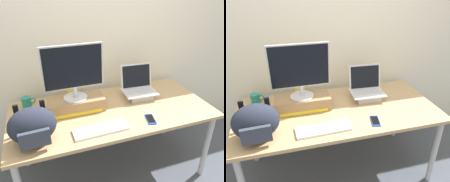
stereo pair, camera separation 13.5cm
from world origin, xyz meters
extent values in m
plane|color=#474C56|center=(0.00, 0.00, 0.00)|extent=(20.00, 20.00, 0.00)
cube|color=silver|center=(0.00, 0.52, 1.30)|extent=(7.00, 0.10, 2.60)
cube|color=tan|center=(0.00, 0.00, 0.71)|extent=(1.76, 0.83, 0.03)
cylinder|color=#B2B2B7|center=(0.82, -0.36, 0.35)|extent=(0.05, 0.05, 0.69)
cylinder|color=#B2B2B7|center=(-0.82, 0.36, 0.35)|extent=(0.05, 0.05, 0.69)
cylinder|color=#B2B2B7|center=(0.82, 0.36, 0.35)|extent=(0.05, 0.05, 0.69)
cube|color=#9E7A51|center=(-0.30, 0.09, 0.78)|extent=(0.48, 0.22, 0.12)
cube|color=yellow|center=(-0.30, -0.02, 0.74)|extent=(0.41, 0.00, 0.03)
cylinder|color=silver|center=(-0.30, 0.09, 0.85)|extent=(0.20, 0.20, 0.01)
cylinder|color=silver|center=(-0.30, 0.09, 0.90)|extent=(0.04, 0.04, 0.10)
cube|color=silver|center=(-0.30, 0.09, 1.13)|extent=(0.50, 0.02, 0.37)
cube|color=black|center=(-0.30, 0.08, 1.13)|extent=(0.48, 0.01, 0.35)
cube|color=#ADADB2|center=(0.32, 0.11, 0.75)|extent=(0.23, 0.21, 0.06)
cube|color=silver|center=(0.32, 0.11, 0.79)|extent=(0.32, 0.26, 0.01)
cube|color=#B7B7BC|center=(0.32, 0.13, 0.80)|extent=(0.28, 0.15, 0.00)
cube|color=silver|center=(0.33, 0.21, 0.91)|extent=(0.31, 0.08, 0.24)
cube|color=black|center=(0.33, 0.20, 0.91)|extent=(0.28, 0.07, 0.21)
cube|color=white|center=(-0.19, -0.27, 0.73)|extent=(0.43, 0.15, 0.02)
cube|color=silver|center=(-0.19, -0.27, 0.75)|extent=(0.40, 0.13, 0.00)
ellipsoid|color=#232838|center=(-0.66, -0.23, 0.86)|extent=(0.34, 0.24, 0.27)
cube|color=#333847|center=(-0.65, -0.35, 0.83)|extent=(0.20, 0.04, 0.12)
cube|color=black|center=(-0.76, -0.11, 0.87)|extent=(0.04, 0.02, 0.20)
cube|color=black|center=(-0.58, -0.10, 0.87)|extent=(0.04, 0.02, 0.20)
cylinder|color=#1E7F70|center=(-0.71, 0.30, 0.77)|extent=(0.08, 0.08, 0.09)
torus|color=#1E7F70|center=(-0.66, 0.30, 0.77)|extent=(0.06, 0.01, 0.06)
cube|color=#19479E|center=(0.24, -0.26, 0.73)|extent=(0.09, 0.15, 0.01)
cube|color=black|center=(0.24, -0.26, 0.73)|extent=(0.08, 0.12, 0.00)
sphere|color=gold|center=(-0.29, 0.35, 0.77)|extent=(0.10, 0.10, 0.10)
sphere|color=black|center=(-0.31, 0.31, 0.79)|extent=(0.01, 0.01, 0.01)
sphere|color=black|center=(-0.27, 0.31, 0.79)|extent=(0.01, 0.01, 0.01)
camera|label=1|loc=(-0.57, -1.58, 1.76)|focal=35.51mm
camera|label=2|loc=(-0.44, -1.63, 1.76)|focal=35.51mm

